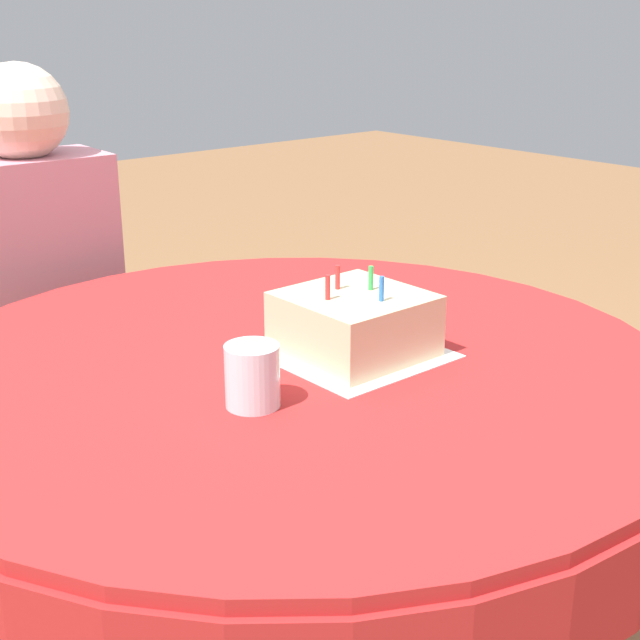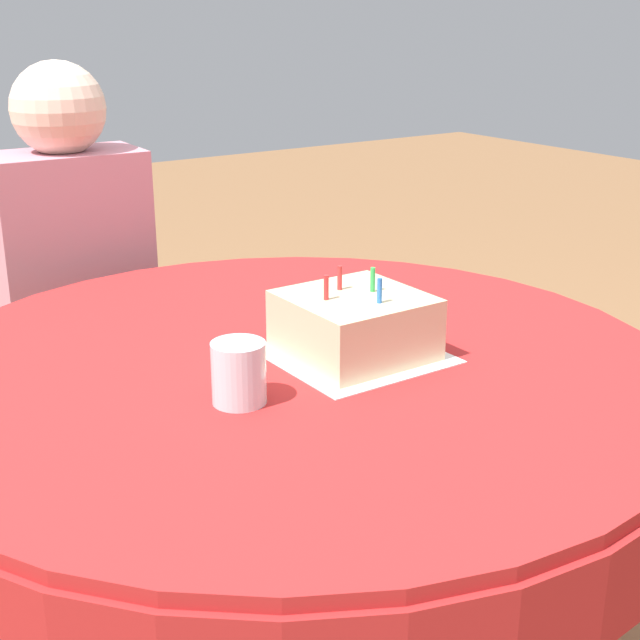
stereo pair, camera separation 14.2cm
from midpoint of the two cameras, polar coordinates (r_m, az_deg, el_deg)
dining_table at (r=1.46m, az=-4.50°, el=-5.60°), size 1.25×1.25×0.72m
chair at (r=2.24m, az=-19.58°, el=-1.32°), size 0.41×0.41×0.91m
person at (r=2.10m, az=-19.36°, el=2.98°), size 0.35×0.30×1.14m
napkin at (r=1.44m, az=-0.63°, el=-2.19°), size 0.26×0.26×0.00m
birthday_cake at (r=1.43m, az=-0.63°, el=-0.29°), size 0.21×0.21×0.14m
drinking_glass at (r=1.25m, az=-7.60°, el=-3.62°), size 0.08×0.08×0.09m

